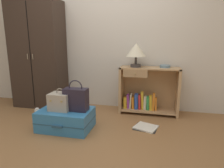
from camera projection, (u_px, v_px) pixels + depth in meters
name	position (u px, v px, depth m)	size (l,w,h in m)	color
ground_plane	(81.00, 145.00, 2.23)	(9.00, 9.00, 0.00)	olive
back_wall	(110.00, 34.00, 3.38)	(6.40, 0.10, 2.60)	beige
wardrobe	(38.00, 56.00, 3.45)	(0.90, 0.47, 1.85)	#33261E
bookshelf	(147.00, 91.00, 3.20)	(0.95, 0.37, 0.77)	tan
table_lamp	(136.00, 51.00, 3.06)	(0.32, 0.32, 0.38)	#3D3838
bowl	(165.00, 66.00, 3.07)	(0.16, 0.16, 0.04)	slate
suitcase_large	(66.00, 119.00, 2.64)	(0.71, 0.50, 0.27)	teal
train_case	(60.00, 101.00, 2.59)	(0.28, 0.24, 0.30)	#A89E8E
handbag	(76.00, 99.00, 2.56)	(0.31, 0.16, 0.41)	#231E2D
bottle	(38.00, 116.00, 2.84)	(0.08, 0.08, 0.22)	white
open_book_on_floor	(146.00, 127.00, 2.68)	(0.36, 0.34, 0.02)	white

